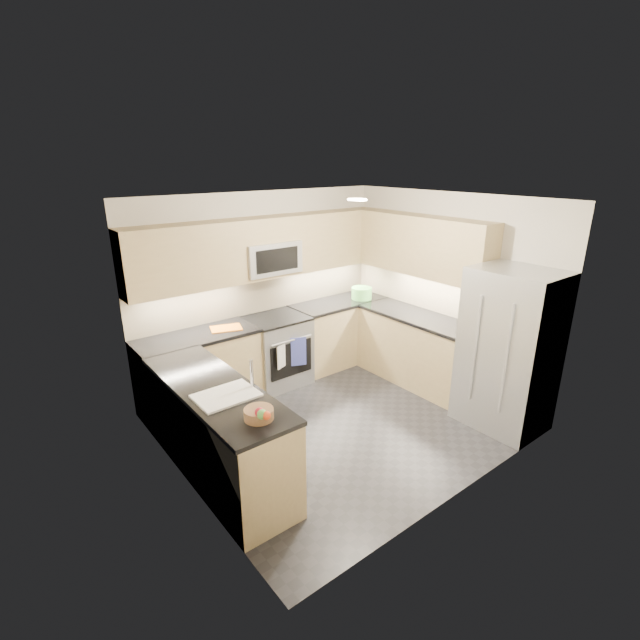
{
  "coord_description": "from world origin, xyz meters",
  "views": [
    {
      "loc": [
        -3.05,
        -3.54,
        2.89
      ],
      "look_at": [
        0.0,
        0.35,
        1.15
      ],
      "focal_mm": 26.0,
      "sensor_mm": 36.0,
      "label": 1
    }
  ],
  "objects": [
    {
      "name": "range_cooktop",
      "position": [
        0.0,
        1.28,
        0.92
      ],
      "size": [
        0.76,
        0.65,
        0.03
      ],
      "primitive_type": "cube",
      "color": "black",
      "rests_on": "gas_range"
    },
    {
      "name": "fridge_handle_left",
      "position": [
        1.08,
        -1.33,
        0.95
      ],
      "size": [
        0.02,
        0.02,
        1.2
      ],
      "primitive_type": "cylinder",
      "color": "#B2B5BA",
      "rests_on": "refrigerator"
    },
    {
      "name": "wall_left",
      "position": [
        -1.8,
        0.0,
        1.25
      ],
      "size": [
        0.02,
        3.2,
        2.5
      ],
      "primitive_type": "cube",
      "color": "beige",
      "rests_on": "floor"
    },
    {
      "name": "fridge_handle_right",
      "position": [
        1.08,
        -0.97,
        0.95
      ],
      "size": [
        0.02,
        0.02,
        1.2
      ],
      "primitive_type": "cylinder",
      "color": "#B2B5BA",
      "rests_on": "refrigerator"
    },
    {
      "name": "backsplash_right",
      "position": [
        1.8,
        0.45,
        1.2
      ],
      "size": [
        0.01,
        2.3,
        0.51
      ],
      "primitive_type": "cube",
      "color": "tan",
      "rests_on": "wall_right"
    },
    {
      "name": "refrigerator",
      "position": [
        1.45,
        -1.15,
        0.9
      ],
      "size": [
        0.7,
        0.9,
        1.8
      ],
      "primitive_type": "cube",
      "color": "#A8ACB0",
      "rests_on": "floor"
    },
    {
      "name": "floor",
      "position": [
        0.0,
        0.0,
        0.0
      ],
      "size": [
        3.6,
        3.2,
        0.0
      ],
      "primitive_type": "cube",
      "color": "#232227",
      "rests_on": "ground"
    },
    {
      "name": "fruit_basket",
      "position": [
        -1.46,
        -0.73,
        0.98
      ],
      "size": [
        0.29,
        0.29,
        0.09
      ],
      "primitive_type": "cylinder",
      "rotation": [
        0.0,
        0.0,
        0.29
      ],
      "color": "#8A6240",
      "rests_on": "countertop_peninsula"
    },
    {
      "name": "upper_cab_right",
      "position": [
        1.62,
        0.28,
        1.83
      ],
      "size": [
        0.35,
        1.95,
        0.75
      ],
      "primitive_type": "cube",
      "color": "tan",
      "rests_on": "wall_right"
    },
    {
      "name": "sink_basin",
      "position": [
        -1.5,
        -0.25,
        0.88
      ],
      "size": [
        0.52,
        0.38,
        0.16
      ],
      "primitive_type": "cube",
      "color": "white",
      "rests_on": "base_cab_peninsula"
    },
    {
      "name": "wall_right",
      "position": [
        1.8,
        0.0,
        1.25
      ],
      "size": [
        0.02,
        3.2,
        2.5
      ],
      "primitive_type": "cube",
      "color": "beige",
      "rests_on": "floor"
    },
    {
      "name": "base_cab_right",
      "position": [
        1.5,
        0.15,
        0.45
      ],
      "size": [
        0.6,
        1.7,
        0.9
      ],
      "primitive_type": "cube",
      "color": "tan",
      "rests_on": "floor"
    },
    {
      "name": "upper_cab_back",
      "position": [
        0.0,
        1.43,
        1.83
      ],
      "size": [
        3.6,
        0.35,
        0.75
      ],
      "primitive_type": "cube",
      "color": "tan",
      "rests_on": "wall_back"
    },
    {
      "name": "wall_front",
      "position": [
        0.0,
        -1.6,
        1.25
      ],
      "size": [
        3.6,
        0.02,
        2.5
      ],
      "primitive_type": "cube",
      "color": "beige",
      "rests_on": "floor"
    },
    {
      "name": "microwave_door",
      "position": [
        0.0,
        1.2,
        1.7
      ],
      "size": [
        0.6,
        0.01,
        0.28
      ],
      "primitive_type": "cube",
      "color": "black",
      "rests_on": "microwave"
    },
    {
      "name": "countertop_back_left",
      "position": [
        -1.09,
        1.3,
        0.92
      ],
      "size": [
        1.42,
        0.63,
        0.04
      ],
      "primitive_type": "cube",
      "color": "black",
      "rests_on": "base_cab_back_left"
    },
    {
      "name": "wall_back",
      "position": [
        0.0,
        1.6,
        1.25
      ],
      "size": [
        3.6,
        0.02,
        2.5
      ],
      "primitive_type": "cube",
      "color": "beige",
      "rests_on": "floor"
    },
    {
      "name": "faucet",
      "position": [
        -1.24,
        -0.25,
        1.08
      ],
      "size": [
        0.03,
        0.03,
        0.28
      ],
      "primitive_type": "cylinder",
      "color": "silver",
      "rests_on": "countertop_peninsula"
    },
    {
      "name": "fruit_pear",
      "position": [
        -1.51,
        -0.86,
        1.05
      ],
      "size": [
        0.08,
        0.08,
        0.08
      ],
      "primitive_type": "sphere",
      "color": "#54A346",
      "rests_on": "fruit_basket"
    },
    {
      "name": "dish_towel_blue",
      "position": [
        0.08,
        0.91,
        0.55
      ],
      "size": [
        0.19,
        0.09,
        0.38
      ],
      "primitive_type": "cube",
      "rotation": [
        0.0,
        0.0,
        -0.4
      ],
      "color": "#373F97",
      "rests_on": "oven_handle"
    },
    {
      "name": "base_cab_peninsula",
      "position": [
        -1.5,
        0.0,
        0.45
      ],
      "size": [
        0.6,
        2.0,
        0.9
      ],
      "primitive_type": "cube",
      "color": "tan",
      "rests_on": "floor"
    },
    {
      "name": "dish_towel_check",
      "position": [
        -0.18,
        0.91,
        0.55
      ],
      "size": [
        0.15,
        0.07,
        0.3
      ],
      "primitive_type": "cube",
      "rotation": [
        0.0,
        0.0,
        0.37
      ],
      "color": "white",
      "rests_on": "oven_handle"
    },
    {
      "name": "cutting_board",
      "position": [
        -0.72,
        1.27,
        0.95
      ],
      "size": [
        0.42,
        0.36,
        0.01
      ],
      "primitive_type": "cube",
      "rotation": [
        0.0,
        0.0,
        -0.32
      ],
      "color": "orange",
      "rests_on": "countertop_back_left"
    },
    {
      "name": "microwave",
      "position": [
        0.0,
        1.4,
        1.7
      ],
      "size": [
        0.76,
        0.4,
        0.4
      ],
      "primitive_type": "cube",
      "color": "#A7A9AF",
      "rests_on": "upper_cab_back"
    },
    {
      "name": "oven_handle",
      "position": [
        0.0,
        0.93,
        0.72
      ],
      "size": [
        0.6,
        0.02,
        0.02
      ],
      "primitive_type": "cylinder",
      "rotation": [
        0.0,
        1.57,
        0.0
      ],
      "color": "#B2B5BA",
      "rests_on": "gas_range"
    },
    {
      "name": "backsplash_back",
      "position": [
        0.0,
        1.6,
        1.2
      ],
      "size": [
        3.6,
        0.01,
        0.51
      ],
      "primitive_type": "cube",
      "color": "tan",
      "rests_on": "wall_back"
    },
    {
      "name": "gas_range",
      "position": [
        0.0,
        1.28,
        0.46
      ],
      "size": [
        0.76,
        0.65,
        0.91
      ],
      "primitive_type": "cube",
      "color": "gray",
      "rests_on": "floor"
    },
    {
      "name": "oven_door_glass",
      "position": [
        0.0,
        0.95,
        0.45
      ],
      "size": [
        0.62,
        0.02,
        0.45
      ],
      "primitive_type": "cube",
      "color": "black",
      "rests_on": "gas_range"
    },
    {
      "name": "fruit_orange",
      "position": [
        -1.49,
        -0.89,
        1.05
      ],
      "size": [
        0.07,
        0.07,
        0.07
      ],
      "primitive_type": "sphere",
      "color": "#E34419",
      "rests_on": "fruit_basket"
    },
    {
      "name": "base_cab_back_left",
      "position": [
        -1.09,
        1.3,
        0.45
      ],
      "size": [
        1.42,
        0.6,
        0.9
      ],
      "primitive_type": "cube",
      "color": "tan",
      "rests_on": "floor"
    },
    {
      "name": "countertop_back_right",
      "position": [
        1.09,
        1.3,
        0.92
      ],
      "size": [
        1.42,
        0.63,
        0.04
      ],
      "primitive_type": "cube",
      "color": "black",
      "rests_on": "base_cab_back_right"
    },
    {
      "name": "countertop_peninsula",
      "position": [
        -1.5,
        0.0,
        0.92
      ],
      "size": [
        0.63,
        2.0,
        0.04
      ],
      "primitive_type": "cube",
      "color": "black",
      "rests_on": "base_cab_peninsula"
    },
    {
      "name": "countertop_right",
      "position": [
        1.5,
        0.15,
        0.92
      ],
      "size": [
        0.63,
        1.7,
        0.04
      ],
      "primitive_type": "cube",
      "color": "black",
      "rests_on": "base_cab_right"
    },
    {
      "name": "fruit_apple",
      "position": [
        -1.51,
        -0.82,
        1.05
      ],
      "size": [
        0.07,
        0.07,
        0.07
      ],
      "primitive_type": "sphere",
      "color": "maroon",
      "rests_on": "fruit_basket"
    },
    {
      "name": "utensil_bowl",
      "position": [
        1.43,
        1.18,
        1.02
      ],
      "size": [
        0.31,
        0.31,
        0.17
      ],
      "primitive_type": "cylinder",
      "rotation": [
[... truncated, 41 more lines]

